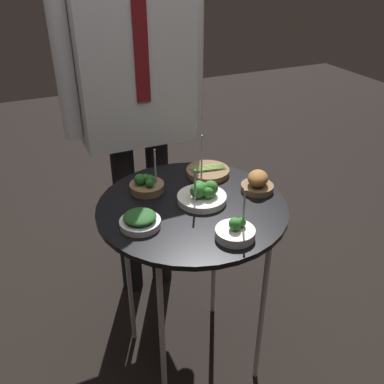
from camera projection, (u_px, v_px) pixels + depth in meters
name	position (u px, v px, depth m)	size (l,w,h in m)	color
ground_plane	(192.00, 355.00, 1.86)	(8.00, 8.00, 0.00)	black
serving_cart	(192.00, 219.00, 1.50)	(0.66, 0.66, 0.77)	black
bowl_broccoli_center	(202.00, 194.00, 1.48)	(0.17, 0.17, 0.15)	silver
bowl_spinach_back_left	(140.00, 220.00, 1.35)	(0.13, 0.13, 0.05)	silver
bowl_broccoli_back_right	(146.00, 185.00, 1.54)	(0.13, 0.13, 0.16)	brown
bowl_roast_front_center	(257.00, 183.00, 1.54)	(0.12, 0.12, 0.08)	brown
bowl_broccoli_mid_left	(235.00, 231.00, 1.30)	(0.12, 0.12, 0.15)	silver
bowl_asparagus_front_right	(208.00, 171.00, 1.66)	(0.17, 0.17, 0.18)	brown
waiter_figure	(135.00, 86.00, 1.74)	(0.61, 0.23, 1.66)	black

